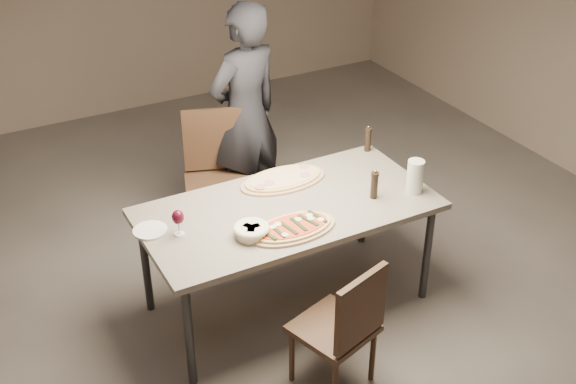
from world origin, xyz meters
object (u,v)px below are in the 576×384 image
zucchini_pizza (293,228)px  pepper_mill_left (368,139)px  dining_table (288,214)px  bread_basket (251,230)px  ham_pizza (283,179)px  chair_far (215,169)px  chair_near (345,324)px  carafe (415,177)px  diner (245,115)px

zucchini_pizza → pepper_mill_left: 1.12m
dining_table → bread_basket: bearing=-150.5°
ham_pizza → chair_far: (-0.18, 0.72, -0.23)m
bread_basket → chair_far: bearing=76.9°
pepper_mill_left → chair_near: (-0.91, -1.18, -0.37)m
dining_table → ham_pizza: (0.12, 0.28, 0.07)m
chair_near → chair_far: bearing=72.0°
dining_table → chair_far: bearing=93.5°
dining_table → carafe: carafe is taller
pepper_mill_left → chair_far: chair_far is taller
bread_basket → chair_far: 1.25m
pepper_mill_left → zucchini_pizza: bearing=-146.1°
chair_far → zucchini_pizza: bearing=107.0°
zucchini_pizza → carafe: (0.88, 0.02, 0.09)m
chair_far → dining_table: bearing=112.4°
chair_near → chair_far: size_ratio=0.88×
chair_near → dining_table: bearing=66.7°
ham_pizza → dining_table: bearing=-112.1°
pepper_mill_left → carafe: size_ratio=0.87×
ham_pizza → pepper_mill_left: pepper_mill_left is taller
chair_near → diner: (0.33, 1.92, 0.38)m
dining_table → chair_near: (-0.08, -0.80, -0.22)m
dining_table → chair_far: 1.01m
dining_table → zucchini_pizza: 0.28m
pepper_mill_left → carafe: (-0.05, -0.60, 0.02)m
dining_table → chair_near: chair_near is taller
chair_far → diner: bearing=-140.9°
ham_pizza → carafe: bearing=-37.0°
diner → ham_pizza: bearing=66.3°
zucchini_pizza → carafe: size_ratio=2.46×
dining_table → ham_pizza: 0.31m
zucchini_pizza → ham_pizza: size_ratio=0.92×
chair_far → diner: 0.45m
zucchini_pizza → ham_pizza: zucchini_pizza is taller
bread_basket → zucchini_pizza: bearing=-12.7°
bread_basket → pepper_mill_left: 1.30m
bread_basket → carafe: bearing=-1.7°
bread_basket → chair_near: bearing=-67.4°
pepper_mill_left → carafe: carafe is taller
dining_table → zucchini_pizza: (-0.10, -0.25, 0.07)m
zucchini_pizza → pepper_mill_left: size_ratio=2.83×
ham_pizza → bread_basket: size_ratio=2.83×
ham_pizza → chair_far: size_ratio=0.61×
ham_pizza → bread_basket: bread_basket is taller
bread_basket → diner: diner is taller
bread_basket → chair_near: (0.25, -0.61, -0.32)m
dining_table → bread_basket: size_ratio=8.67×
ham_pizza → pepper_mill_left: size_ratio=3.08×
zucchini_pizza → carafe: 0.88m
bread_basket → carafe: size_ratio=0.95×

